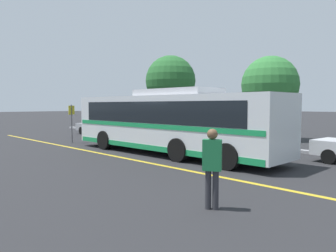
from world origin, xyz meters
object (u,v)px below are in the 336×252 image
at_px(parked_car_2, 233,137).
at_px(tree_1, 270,85).
at_px(pedestrian_0, 212,163).
at_px(tree_2, 171,81).
at_px(parked_car_1, 161,132).
at_px(parked_car_0, 100,126).
at_px(bus_stop_sign, 72,119).
at_px(transit_bus, 168,121).

bearing_deg(parked_car_2, tree_1, 15.57).
xyz_separation_m(pedestrian_0, tree_2, (-16.65, 14.87, 3.50)).
height_order(parked_car_1, tree_2, tree_2).
height_order(pedestrian_0, tree_2, tree_2).
distance_m(parked_car_0, pedestrian_0, 19.77).
height_order(parked_car_1, bus_stop_sign, bus_stop_sign).
distance_m(transit_bus, bus_stop_sign, 7.69).
xyz_separation_m(parked_car_0, pedestrian_0, (17.94, -8.28, 0.38)).
distance_m(parked_car_1, parked_car_2, 5.53).
distance_m(parked_car_2, tree_1, 6.92).
height_order(parked_car_0, tree_1, tree_1).
height_order(parked_car_1, tree_1, tree_1).
bearing_deg(pedestrian_0, transit_bus, -67.46).
distance_m(parked_car_2, pedestrian_0, 10.17).
relative_size(bus_stop_sign, tree_2, 0.35).
xyz_separation_m(transit_bus, bus_stop_sign, (-7.61, -1.08, -0.10)).
bearing_deg(transit_bus, tree_1, -0.84).
distance_m(transit_bus, tree_2, 14.28).
distance_m(tree_1, tree_2, 9.95).
relative_size(parked_car_0, tree_2, 0.72).
height_order(parked_car_0, tree_2, tree_2).
xyz_separation_m(parked_car_0, parked_car_2, (12.51, 0.31, 0.02)).
bearing_deg(parked_car_0, tree_1, 120.06).
distance_m(transit_bus, parked_car_2, 3.88).
bearing_deg(parked_car_1, bus_stop_sign, 138.72).
distance_m(pedestrian_0, bus_stop_sign, 14.87).
bearing_deg(transit_bus, parked_car_0, 72.91).
bearing_deg(tree_1, parked_car_0, -150.35).
height_order(transit_bus, bus_stop_sign, transit_bus).
bearing_deg(tree_1, parked_car_1, -124.52).
relative_size(parked_car_0, tree_1, 0.86).
xyz_separation_m(tree_1, tree_2, (-9.92, 0.21, 0.79)).
distance_m(parked_car_2, tree_2, 13.42).
distance_m(parked_car_1, tree_1, 8.09).
height_order(parked_car_2, pedestrian_0, pedestrian_0).
height_order(transit_bus, parked_car_2, transit_bus).
height_order(parked_car_1, pedestrian_0, pedestrian_0).
height_order(parked_car_0, parked_car_1, parked_car_0).
bearing_deg(parked_car_2, tree_2, 64.24).
distance_m(pedestrian_0, tree_1, 16.36).
bearing_deg(pedestrian_0, tree_2, -72.26).
bearing_deg(tree_2, pedestrian_0, -41.76).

